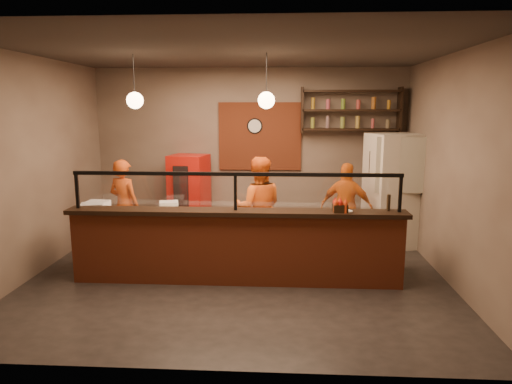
# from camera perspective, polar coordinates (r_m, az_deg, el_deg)

# --- Properties ---
(floor) EXTENTS (6.00, 6.00, 0.00)m
(floor) POSITION_cam_1_polar(r_m,az_deg,el_deg) (6.88, -2.24, -10.35)
(floor) COLOR black
(floor) RESTS_ON ground
(ceiling) EXTENTS (6.00, 6.00, 0.00)m
(ceiling) POSITION_cam_1_polar(r_m,az_deg,el_deg) (6.47, -2.45, 17.17)
(ceiling) COLOR #352F29
(ceiling) RESTS_ON wall_back
(wall_back) EXTENTS (6.00, 0.00, 6.00)m
(wall_back) POSITION_cam_1_polar(r_m,az_deg,el_deg) (8.96, -0.78, 5.07)
(wall_back) COLOR #766556
(wall_back) RESTS_ON floor
(wall_left) EXTENTS (0.00, 5.00, 5.00)m
(wall_left) POSITION_cam_1_polar(r_m,az_deg,el_deg) (7.41, -26.15, 2.85)
(wall_left) COLOR #766556
(wall_left) RESTS_ON floor
(wall_right) EXTENTS (0.00, 5.00, 5.00)m
(wall_right) POSITION_cam_1_polar(r_m,az_deg,el_deg) (6.87, 23.43, 2.55)
(wall_right) COLOR #766556
(wall_right) RESTS_ON floor
(wall_front) EXTENTS (6.00, 0.00, 6.00)m
(wall_front) POSITION_cam_1_polar(r_m,az_deg,el_deg) (4.04, -5.79, -1.65)
(wall_front) COLOR #766556
(wall_front) RESTS_ON floor
(brick_patch) EXTENTS (1.60, 0.04, 1.30)m
(brick_patch) POSITION_cam_1_polar(r_m,az_deg,el_deg) (8.90, 0.50, 6.96)
(brick_patch) COLOR brown
(brick_patch) RESTS_ON wall_back
(service_counter) EXTENTS (4.60, 0.25, 1.00)m
(service_counter) POSITION_cam_1_polar(r_m,az_deg,el_deg) (6.43, -2.53, -7.14)
(service_counter) COLOR brown
(service_counter) RESTS_ON floor
(counter_ledge) EXTENTS (4.70, 0.37, 0.06)m
(counter_ledge) POSITION_cam_1_polar(r_m,az_deg,el_deg) (6.29, -2.56, -2.53)
(counter_ledge) COLOR black
(counter_ledge) RESTS_ON service_counter
(worktop_cabinet) EXTENTS (4.60, 0.75, 0.85)m
(worktop_cabinet) POSITION_cam_1_polar(r_m,az_deg,el_deg) (6.93, -2.10, -6.48)
(worktop_cabinet) COLOR gray
(worktop_cabinet) RESTS_ON floor
(worktop) EXTENTS (4.60, 0.75, 0.05)m
(worktop) POSITION_cam_1_polar(r_m,az_deg,el_deg) (6.81, -2.13, -2.86)
(worktop) COLOR silver
(worktop) RESTS_ON worktop_cabinet
(sneeze_guard) EXTENTS (4.50, 0.05, 0.52)m
(sneeze_guard) POSITION_cam_1_polar(r_m,az_deg,el_deg) (6.22, -2.59, 0.52)
(sneeze_guard) COLOR white
(sneeze_guard) RESTS_ON counter_ledge
(wall_shelving) EXTENTS (1.84, 0.28, 0.85)m
(wall_shelving) POSITION_cam_1_polar(r_m,az_deg,el_deg) (8.81, 11.74, 9.97)
(wall_shelving) COLOR black
(wall_shelving) RESTS_ON wall_back
(wall_clock) EXTENTS (0.30, 0.04, 0.30)m
(wall_clock) POSITION_cam_1_polar(r_m,az_deg,el_deg) (8.88, -0.15, 8.25)
(wall_clock) COLOR black
(wall_clock) RESTS_ON wall_back
(pendant_left) EXTENTS (0.24, 0.24, 0.77)m
(pendant_left) POSITION_cam_1_polar(r_m,az_deg,el_deg) (6.93, -14.90, 11.02)
(pendant_left) COLOR black
(pendant_left) RESTS_ON ceiling
(pendant_right) EXTENTS (0.24, 0.24, 0.77)m
(pendant_right) POSITION_cam_1_polar(r_m,az_deg,el_deg) (6.60, 1.30, 11.41)
(pendant_right) COLOR black
(pendant_right) RESTS_ON ceiling
(cook_left) EXTENTS (0.68, 0.57, 1.60)m
(cook_left) POSITION_cam_1_polar(r_m,az_deg,el_deg) (8.10, -16.12, -1.67)
(cook_left) COLOR #C34612
(cook_left) RESTS_ON floor
(cook_mid) EXTENTS (0.85, 0.68, 1.67)m
(cook_mid) POSITION_cam_1_polar(r_m,az_deg,el_deg) (7.48, 0.29, -1.94)
(cook_mid) COLOR #DC5814
(cook_mid) RESTS_ON floor
(cook_right) EXTENTS (0.97, 0.65, 1.53)m
(cook_right) POSITION_cam_1_polar(r_m,az_deg,el_deg) (7.99, 11.25, -1.87)
(cook_right) COLOR #D05D13
(cook_right) RESTS_ON floor
(fridge) EXTENTS (1.01, 0.97, 2.01)m
(fridge) POSITION_cam_1_polar(r_m,az_deg,el_deg) (8.43, 16.74, 0.18)
(fridge) COLOR beige
(fridge) RESTS_ON floor
(red_cooler) EXTENTS (0.78, 0.73, 1.56)m
(red_cooler) POSITION_cam_1_polar(r_m,az_deg,el_deg) (8.89, -8.31, -0.42)
(red_cooler) COLOR #AF130B
(red_cooler) RESTS_ON floor
(pizza_dough) EXTENTS (0.61, 0.61, 0.01)m
(pizza_dough) POSITION_cam_1_polar(r_m,az_deg,el_deg) (6.85, -0.71, -2.51)
(pizza_dough) COLOR beige
(pizza_dough) RESTS_ON worktop
(prep_tub_a) EXTENTS (0.32, 0.29, 0.14)m
(prep_tub_a) POSITION_cam_1_polar(r_m,az_deg,el_deg) (7.09, -10.83, -1.72)
(prep_tub_a) COLOR silver
(prep_tub_a) RESTS_ON worktop
(prep_tub_b) EXTENTS (0.33, 0.27, 0.16)m
(prep_tub_b) POSITION_cam_1_polar(r_m,az_deg,el_deg) (7.30, -19.19, -1.69)
(prep_tub_b) COLOR silver
(prep_tub_b) RESTS_ON worktop
(prep_tub_c) EXTENTS (0.38, 0.34, 0.16)m
(prep_tub_c) POSITION_cam_1_polar(r_m,az_deg,el_deg) (7.13, -19.77, -1.99)
(prep_tub_c) COLOR silver
(prep_tub_c) RESTS_ON worktop
(rolling_pin) EXTENTS (0.34, 0.13, 0.06)m
(rolling_pin) POSITION_cam_1_polar(r_m,az_deg,el_deg) (6.98, -11.95, -2.30)
(rolling_pin) COLOR yellow
(rolling_pin) RESTS_ON worktop
(condiment_caddy) EXTENTS (0.21, 0.17, 0.11)m
(condiment_caddy) POSITION_cam_1_polar(r_m,az_deg,el_deg) (6.25, 10.46, -2.00)
(condiment_caddy) COLOR black
(condiment_caddy) RESTS_ON counter_ledge
(pepper_mill) EXTENTS (0.05, 0.05, 0.23)m
(pepper_mill) POSITION_cam_1_polar(r_m,az_deg,el_deg) (6.46, 16.23, -1.30)
(pepper_mill) COLOR black
(pepper_mill) RESTS_ON counter_ledge
(small_plate) EXTENTS (0.18, 0.18, 0.01)m
(small_plate) POSITION_cam_1_polar(r_m,az_deg,el_deg) (6.30, 11.21, -2.36)
(small_plate) COLOR white
(small_plate) RESTS_ON counter_ledge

